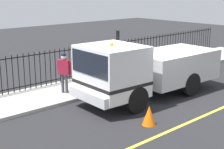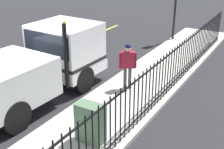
{
  "view_description": "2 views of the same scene",
  "coord_description": "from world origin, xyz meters",
  "px_view_note": "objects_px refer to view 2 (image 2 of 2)",
  "views": [
    {
      "loc": [
        -8.33,
        10.06,
        4.31
      ],
      "look_at": [
        1.66,
        1.03,
        0.83
      ],
      "focal_mm": 53.98,
      "sensor_mm": 36.0,
      "label": 1
    },
    {
      "loc": [
        7.5,
        -6.41,
        5.01
      ],
      "look_at": [
        2.65,
        1.77,
        0.94
      ],
      "focal_mm": 49.89,
      "sensor_mm": 36.0,
      "label": 2
    }
  ],
  "objects_px": {
    "worker_standing": "(128,61)",
    "traffic_cone": "(32,63)",
    "work_truck": "(35,64)",
    "utility_cabinet": "(90,123)"
  },
  "relations": [
    {
      "from": "work_truck",
      "to": "traffic_cone",
      "type": "xyz_separation_m",
      "value": [
        -2.0,
        1.79,
        -0.95
      ]
    },
    {
      "from": "work_truck",
      "to": "worker_standing",
      "type": "relative_size",
      "value": 3.89
    },
    {
      "from": "utility_cabinet",
      "to": "traffic_cone",
      "type": "xyz_separation_m",
      "value": [
        -5.08,
        3.1,
        -0.35
      ]
    },
    {
      "from": "traffic_cone",
      "to": "utility_cabinet",
      "type": "bearing_deg",
      "value": -31.38
    },
    {
      "from": "worker_standing",
      "to": "traffic_cone",
      "type": "height_order",
      "value": "worker_standing"
    },
    {
      "from": "utility_cabinet",
      "to": "traffic_cone",
      "type": "distance_m",
      "value": 5.96
    },
    {
      "from": "traffic_cone",
      "to": "work_truck",
      "type": "bearing_deg",
      "value": -41.94
    },
    {
      "from": "worker_standing",
      "to": "utility_cabinet",
      "type": "relative_size",
      "value": 1.54
    },
    {
      "from": "worker_standing",
      "to": "work_truck",
      "type": "bearing_deg",
      "value": 9.97
    },
    {
      "from": "worker_standing",
      "to": "traffic_cone",
      "type": "distance_m",
      "value": 4.46
    }
  ]
}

